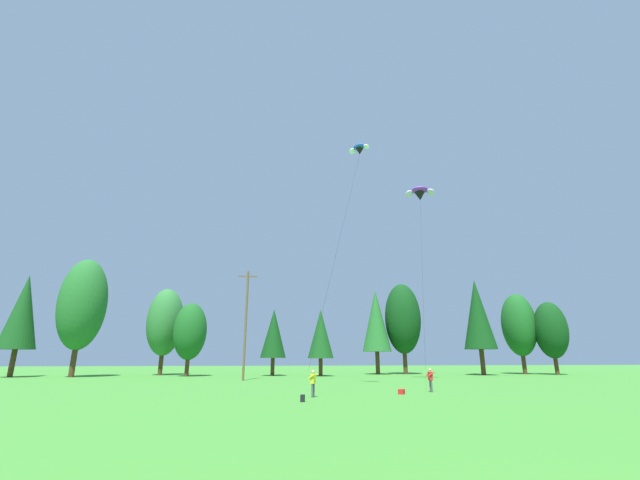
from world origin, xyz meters
The scene contains 18 objects.
treeline_tree_a centered at (-39.27, 54.46, 8.33)m, with size 4.53×4.53×13.30m.
treeline_tree_b centered at (-31.53, 53.74, 9.36)m, with size 5.97×5.97×15.46m.
treeline_tree_c centered at (-21.77, 58.50, 7.45)m, with size 5.12×5.12×12.30m.
treeline_tree_d centered at (-17.26, 54.37, 5.89)m, with size 4.43×4.43×9.73m.
treeline_tree_e centered at (-5.86, 55.33, 5.72)m, with size 3.61×3.61×9.14m.
treeline_tree_f centered at (0.66, 53.30, 5.60)m, with size 3.57×3.57×8.94m.
treeline_tree_g centered at (9.80, 58.12, 7.92)m, with size 4.38×4.38×12.64m.
treeline_tree_h centered at (14.11, 58.28, 8.27)m, with size 5.49×5.49×13.65m.
treeline_tree_i centered at (24.16, 53.83, 8.62)m, with size 4.63×4.63×13.76m.
treeline_tree_j centered at (32.04, 56.36, 7.32)m, with size 5.06×5.06×12.08m.
treeline_tree_k centered at (35.47, 53.86, 6.38)m, with size 4.65×4.65×10.55m.
utility_pole centered at (-9.04, 43.75, 6.41)m, with size 2.20×0.26×12.28m.
kite_flyer_near centered at (-3.10, 23.74, 1.00)m, with size 0.73×0.75×1.69m.
kite_flyer_mid centered at (6.04, 26.83, 1.00)m, with size 0.56×0.60×1.69m.
parafoil_kite_high_blue_white centered at (1.95, 30.63, 21.94)m, with size 6.41×7.70×20.86m.
parafoil_kite_mid_purple centered at (11.16, 39.57, 21.48)m, with size 7.32×13.87×20.67m.
backpack centered at (-3.96, 21.10, 0.20)m, with size 0.32×0.24×0.40m, color black.
picnic_cooler centered at (3.29, 25.32, 0.17)m, with size 0.52×0.36×0.34m, color red.
Camera 1 is at (-5.69, -4.27, 2.54)m, focal length 22.83 mm.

